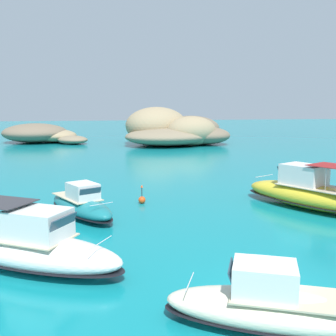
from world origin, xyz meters
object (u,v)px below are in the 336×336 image
(motorboat_white, at_px, (32,248))
(motorboat_teal, at_px, (81,204))
(channel_buoy, at_px, (142,199))
(islet_large, at_px, (177,131))
(motorboat_yellow, at_px, (309,194))
(islet_small, at_px, (42,134))
(motorboat_cream, at_px, (274,307))

(motorboat_white, distance_m, motorboat_teal, 9.03)
(motorboat_teal, distance_m, channel_buoy, 5.26)
(islet_large, xyz_separation_m, motorboat_yellow, (-1.76, -52.08, -1.53))
(islet_small, bearing_deg, motorboat_cream, -78.56)
(islet_small, distance_m, motorboat_yellow, 65.43)
(islet_large, distance_m, motorboat_cream, 67.70)
(islet_small, xyz_separation_m, motorboat_teal, (8.59, -59.20, -0.97))
(motorboat_cream, height_order, motorboat_teal, motorboat_teal)
(motorboat_white, height_order, channel_buoy, motorboat_white)
(islet_large, xyz_separation_m, motorboat_white, (-20.46, -59.65, -1.65))
(motorboat_yellow, height_order, motorboat_white, motorboat_yellow)
(islet_large, height_order, motorboat_yellow, islet_large)
(motorboat_cream, relative_size, channel_buoy, 5.36)
(motorboat_cream, bearing_deg, channel_buoy, 96.21)
(islet_small, relative_size, motorboat_cream, 2.63)
(motorboat_cream, bearing_deg, islet_small, 101.44)
(islet_large, relative_size, motorboat_teal, 3.20)
(motorboat_yellow, xyz_separation_m, motorboat_teal, (-16.57, 1.20, -0.29))
(islet_large, distance_m, motorboat_white, 63.08)
(islet_small, xyz_separation_m, motorboat_yellow, (25.15, -60.40, -0.68))
(motorboat_teal, xyz_separation_m, channel_buoy, (4.59, 2.54, -0.44))
(islet_large, bearing_deg, motorboat_white, -108.93)
(motorboat_yellow, height_order, motorboat_teal, motorboat_yellow)
(channel_buoy, bearing_deg, motorboat_yellow, -17.35)
(motorboat_cream, bearing_deg, motorboat_white, 141.23)
(motorboat_white, bearing_deg, motorboat_cream, -38.77)
(islet_small, distance_m, motorboat_teal, 59.83)
(motorboat_yellow, distance_m, motorboat_white, 20.17)
(islet_large, relative_size, motorboat_white, 2.68)
(motorboat_white, height_order, motorboat_teal, motorboat_white)
(islet_large, height_order, motorboat_white, islet_large)
(motorboat_teal, bearing_deg, islet_large, 70.19)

